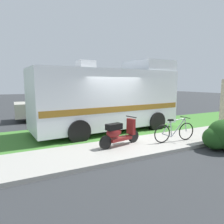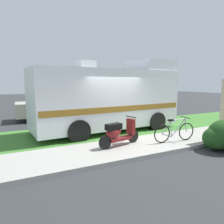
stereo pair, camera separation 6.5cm
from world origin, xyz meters
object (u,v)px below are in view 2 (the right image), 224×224
(scooter, at_px, (118,133))
(pickup_truck_near, at_px, (70,103))
(bottle_green, at_px, (217,133))
(bicycle, at_px, (175,132))
(motorhome_rv, at_px, (109,98))

(scooter, distance_m, pickup_truck_near, 7.12)
(scooter, height_order, bottle_green, scooter)
(pickup_truck_near, relative_size, bottle_green, 21.57)
(bicycle, bearing_deg, bottle_green, -3.53)
(motorhome_rv, bearing_deg, pickup_truck_near, 97.77)
(bicycle, bearing_deg, scooter, 167.73)
(motorhome_rv, xyz_separation_m, pickup_truck_near, (-0.62, 4.55, -0.63))
(motorhome_rv, xyz_separation_m, bicycle, (1.21, -3.02, -1.09))
(scooter, bearing_deg, bicycle, -12.27)
(motorhome_rv, height_order, scooter, motorhome_rv)
(bicycle, distance_m, bottle_green, 2.19)
(motorhome_rv, bearing_deg, bicycle, -68.16)
(pickup_truck_near, bearing_deg, bicycle, -76.40)
(motorhome_rv, relative_size, bicycle, 3.95)
(motorhome_rv, relative_size, pickup_truck_near, 1.26)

